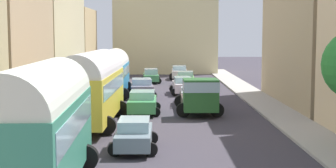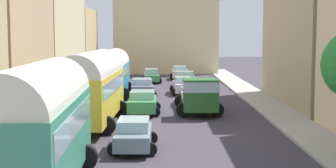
{
  "view_description": "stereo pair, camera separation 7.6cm",
  "coord_description": "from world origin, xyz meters",
  "px_view_note": "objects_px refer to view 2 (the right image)",
  "views": [
    {
      "loc": [
        -0.34,
        -8.93,
        5.2
      ],
      "look_at": [
        0.0,
        22.91,
        1.97
      ],
      "focal_mm": 52.66,
      "sensor_mm": 36.0,
      "label": 1
    },
    {
      "loc": [
        -0.26,
        -8.93,
        5.2
      ],
      "look_at": [
        0.0,
        22.91,
        1.97
      ],
      "focal_mm": 52.66,
      "sensor_mm": 36.0,
      "label": 2
    }
  ],
  "objects_px": {
    "car_3": "(180,72)",
    "parked_bus_0": "(38,122)",
    "car_2": "(186,78)",
    "car_7": "(151,76)",
    "car_4": "(134,134)",
    "parked_bus_2": "(112,71)",
    "parked_bus_1": "(93,85)",
    "car_0": "(193,93)",
    "car_1": "(183,85)",
    "cargo_truck_0": "(199,95)",
    "car_6": "(142,88)",
    "car_5": "(143,102)"
  },
  "relations": [
    {
      "from": "car_5",
      "to": "car_7",
      "type": "height_order",
      "value": "car_7"
    },
    {
      "from": "car_4",
      "to": "car_7",
      "type": "xyz_separation_m",
      "value": [
        0.01,
        30.8,
        0.04
      ]
    },
    {
      "from": "car_7",
      "to": "cargo_truck_0",
      "type": "bearing_deg",
      "value": -80.15
    },
    {
      "from": "parked_bus_0",
      "to": "car_6",
      "type": "height_order",
      "value": "parked_bus_0"
    },
    {
      "from": "car_1",
      "to": "car_3",
      "type": "height_order",
      "value": "car_3"
    },
    {
      "from": "cargo_truck_0",
      "to": "car_0",
      "type": "xyz_separation_m",
      "value": [
        -0.12,
        4.78,
        -0.46
      ]
    },
    {
      "from": "parked_bus_2",
      "to": "parked_bus_0",
      "type": "bearing_deg",
      "value": -89.43
    },
    {
      "from": "car_2",
      "to": "car_7",
      "type": "relative_size",
      "value": 0.95
    },
    {
      "from": "parked_bus_2",
      "to": "car_4",
      "type": "xyz_separation_m",
      "value": [
        2.98,
        -19.18,
        -1.44
      ]
    },
    {
      "from": "parked_bus_0",
      "to": "car_1",
      "type": "height_order",
      "value": "parked_bus_0"
    },
    {
      "from": "cargo_truck_0",
      "to": "car_7",
      "type": "distance_m",
      "value": 21.24
    },
    {
      "from": "car_2",
      "to": "car_7",
      "type": "distance_m",
      "value": 4.7
    },
    {
      "from": "car_3",
      "to": "parked_bus_0",
      "type": "bearing_deg",
      "value": -98.23
    },
    {
      "from": "parked_bus_1",
      "to": "car_1",
      "type": "height_order",
      "value": "parked_bus_1"
    },
    {
      "from": "car_3",
      "to": "car_1",
      "type": "bearing_deg",
      "value": -90.71
    },
    {
      "from": "parked_bus_2",
      "to": "car_0",
      "type": "height_order",
      "value": "parked_bus_2"
    },
    {
      "from": "car_2",
      "to": "cargo_truck_0",
      "type": "bearing_deg",
      "value": -89.76
    },
    {
      "from": "car_4",
      "to": "car_1",
      "type": "bearing_deg",
      "value": 81.77
    },
    {
      "from": "parked_bus_0",
      "to": "cargo_truck_0",
      "type": "height_order",
      "value": "parked_bus_0"
    },
    {
      "from": "cargo_truck_0",
      "to": "car_0",
      "type": "distance_m",
      "value": 4.8
    },
    {
      "from": "car_3",
      "to": "car_5",
      "type": "distance_m",
      "value": 24.91
    },
    {
      "from": "car_0",
      "to": "car_3",
      "type": "xyz_separation_m",
      "value": [
        -0.33,
        20.17,
        -0.01
      ]
    },
    {
      "from": "car_1",
      "to": "car_4",
      "type": "bearing_deg",
      "value": -98.23
    },
    {
      "from": "parked_bus_2",
      "to": "car_7",
      "type": "relative_size",
      "value": 1.99
    },
    {
      "from": "parked_bus_2",
      "to": "car_6",
      "type": "xyz_separation_m",
      "value": [
        2.52,
        -0.52,
        -1.37
      ]
    },
    {
      "from": "parked_bus_0",
      "to": "car_7",
      "type": "xyz_separation_m",
      "value": [
        2.73,
        36.84,
        -1.62
      ]
    },
    {
      "from": "car_4",
      "to": "car_0",
      "type": "bearing_deg",
      "value": 76.5
    },
    {
      "from": "car_6",
      "to": "parked_bus_1",
      "type": "bearing_deg",
      "value": -100.4
    },
    {
      "from": "car_0",
      "to": "car_5",
      "type": "relative_size",
      "value": 1.1
    },
    {
      "from": "parked_bus_2",
      "to": "car_7",
      "type": "xyz_separation_m",
      "value": [
        2.98,
        11.61,
        -1.4
      ]
    },
    {
      "from": "cargo_truck_0",
      "to": "car_5",
      "type": "xyz_separation_m",
      "value": [
        -3.68,
        0.25,
        -0.49
      ]
    },
    {
      "from": "parked_bus_2",
      "to": "car_1",
      "type": "relative_size",
      "value": 1.9
    },
    {
      "from": "parked_bus_0",
      "to": "parked_bus_1",
      "type": "distance_m",
      "value": 12.32
    },
    {
      "from": "car_1",
      "to": "car_7",
      "type": "relative_size",
      "value": 1.04
    },
    {
      "from": "car_0",
      "to": "car_5",
      "type": "height_order",
      "value": "car_0"
    },
    {
      "from": "car_0",
      "to": "car_1",
      "type": "xyz_separation_m",
      "value": [
        -0.51,
        6.17,
        -0.04
      ]
    },
    {
      "from": "car_1",
      "to": "car_4",
      "type": "height_order",
      "value": "car_1"
    },
    {
      "from": "parked_bus_1",
      "to": "car_4",
      "type": "relative_size",
      "value": 2.54
    },
    {
      "from": "car_2",
      "to": "car_4",
      "type": "relative_size",
      "value": 1.01
    },
    {
      "from": "car_4",
      "to": "cargo_truck_0",
      "type": "bearing_deg",
      "value": 69.78
    },
    {
      "from": "car_2",
      "to": "car_6",
      "type": "bearing_deg",
      "value": -113.96
    },
    {
      "from": "cargo_truck_0",
      "to": "car_3",
      "type": "bearing_deg",
      "value": 91.04
    },
    {
      "from": "parked_bus_2",
      "to": "car_0",
      "type": "distance_m",
      "value": 8.03
    },
    {
      "from": "parked_bus_1",
      "to": "car_7",
      "type": "bearing_deg",
      "value": 83.62
    },
    {
      "from": "car_2",
      "to": "car_6",
      "type": "distance_m",
      "value": 9.91
    },
    {
      "from": "parked_bus_2",
      "to": "car_3",
      "type": "distance_m",
      "value": 16.87
    },
    {
      "from": "parked_bus_2",
      "to": "car_3",
      "type": "relative_size",
      "value": 1.89
    },
    {
      "from": "car_1",
      "to": "car_5",
      "type": "bearing_deg",
      "value": -105.95
    },
    {
      "from": "cargo_truck_0",
      "to": "parked_bus_2",
      "type": "bearing_deg",
      "value": 125.41
    },
    {
      "from": "car_3",
      "to": "car_4",
      "type": "bearing_deg",
      "value": -95.23
    }
  ]
}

